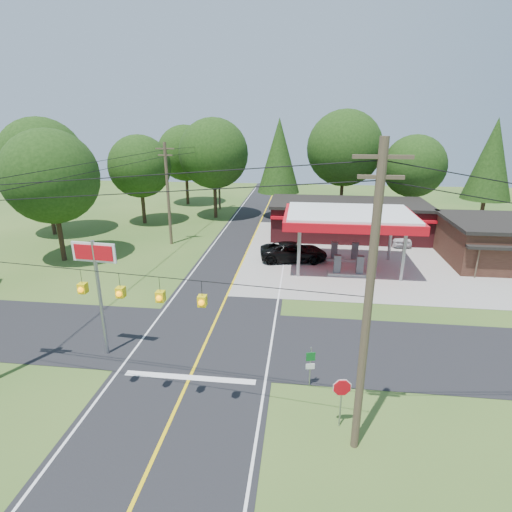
# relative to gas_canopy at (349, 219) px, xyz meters

# --- Properties ---
(ground) EXTENTS (120.00, 120.00, 0.00)m
(ground) POSITION_rel_gas_canopy_xyz_m (-9.00, -13.00, -4.27)
(ground) COLOR #31541D
(ground) RESTS_ON ground
(main_highway) EXTENTS (8.00, 120.00, 0.02)m
(main_highway) POSITION_rel_gas_canopy_xyz_m (-9.00, -13.00, -4.26)
(main_highway) COLOR black
(main_highway) RESTS_ON ground
(cross_road) EXTENTS (70.00, 7.00, 0.02)m
(cross_road) POSITION_rel_gas_canopy_xyz_m (-9.00, -13.00, -4.25)
(cross_road) COLOR black
(cross_road) RESTS_ON ground
(lane_center_yellow) EXTENTS (0.15, 110.00, 0.00)m
(lane_center_yellow) POSITION_rel_gas_canopy_xyz_m (-9.00, -13.00, -4.24)
(lane_center_yellow) COLOR yellow
(lane_center_yellow) RESTS_ON main_highway
(gas_canopy) EXTENTS (10.60, 7.40, 4.88)m
(gas_canopy) POSITION_rel_gas_canopy_xyz_m (0.00, 0.00, 0.00)
(gas_canopy) COLOR gray
(gas_canopy) RESTS_ON ground
(convenience_store) EXTENTS (16.40, 7.55, 3.80)m
(convenience_store) POSITION_rel_gas_canopy_xyz_m (1.00, 9.98, -2.35)
(convenience_store) COLOR #55181D
(convenience_store) RESTS_ON ground
(utility_pole_near_right) EXTENTS (1.80, 0.30, 11.50)m
(utility_pole_near_right) POSITION_rel_gas_canopy_xyz_m (-1.50, -20.00, 1.69)
(utility_pole_near_right) COLOR #473828
(utility_pole_near_right) RESTS_ON ground
(utility_pole_far_left) EXTENTS (1.80, 0.30, 10.00)m
(utility_pole_far_left) POSITION_rel_gas_canopy_xyz_m (-17.00, 5.00, 0.93)
(utility_pole_far_left) COLOR #473828
(utility_pole_far_left) RESTS_ON ground
(utility_pole_north) EXTENTS (0.30, 0.30, 9.50)m
(utility_pole_north) POSITION_rel_gas_canopy_xyz_m (-15.50, 22.00, 0.48)
(utility_pole_north) COLOR #473828
(utility_pole_north) RESTS_ON ground
(overhead_beacons) EXTENTS (17.04, 2.04, 1.03)m
(overhead_beacons) POSITION_rel_gas_canopy_xyz_m (-10.00, -19.00, 1.95)
(overhead_beacons) COLOR black
(overhead_beacons) RESTS_ON ground
(treeline_backdrop) EXTENTS (70.27, 51.59, 13.30)m
(treeline_backdrop) POSITION_rel_gas_canopy_xyz_m (-8.18, 11.01, 3.22)
(treeline_backdrop) COLOR #332316
(treeline_backdrop) RESTS_ON ground
(suv_car) EXTENTS (6.64, 6.64, 1.65)m
(suv_car) POSITION_rel_gas_canopy_xyz_m (-4.50, 1.27, -3.44)
(suv_car) COLOR black
(suv_car) RESTS_ON ground
(sedan_car) EXTENTS (4.96, 4.96, 1.56)m
(sedan_car) POSITION_rel_gas_canopy_xyz_m (5.87, 8.00, -3.49)
(sedan_car) COLOR white
(sedan_car) RESTS_ON ground
(big_stop_sign) EXTENTS (2.36, 0.32, 6.36)m
(big_stop_sign) POSITION_rel_gas_canopy_xyz_m (-14.00, -15.01, 0.41)
(big_stop_sign) COLOR gray
(big_stop_sign) RESTS_ON ground
(octagonal_stop_sign) EXTENTS (0.79, 0.18, 2.28)m
(octagonal_stop_sign) POSITION_rel_gas_canopy_xyz_m (-2.00, -19.01, -2.58)
(octagonal_stop_sign) COLOR gray
(octagonal_stop_sign) RESTS_ON ground
(route_sign_post) EXTENTS (0.42, 0.13, 2.10)m
(route_sign_post) POSITION_rel_gas_canopy_xyz_m (-3.20, -16.52, -3.02)
(route_sign_post) COLOR gray
(route_sign_post) RESTS_ON ground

